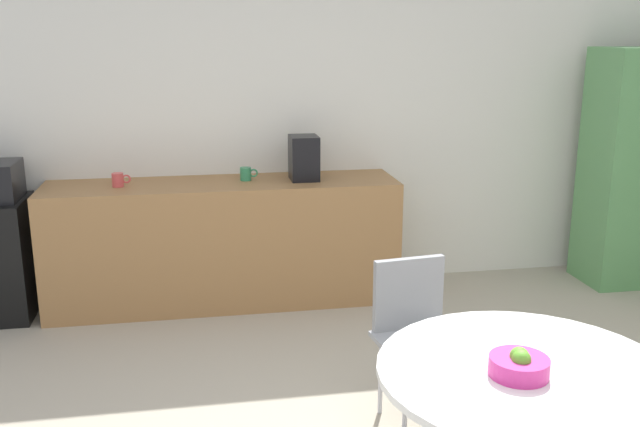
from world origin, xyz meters
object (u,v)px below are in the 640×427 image
Objects in this scene: chair_gray at (415,321)px; mug_white at (246,174)px; mug_green at (118,180)px; coffee_maker at (304,158)px; locker_cabinet at (629,168)px; fruit_bowl at (519,365)px; round_table at (524,401)px.

mug_white is at bearing 111.19° from chair_gray.
mug_green is (-0.89, -0.06, 0.00)m from mug_white.
mug_green is 1.31m from coffee_maker.
locker_cabinet reaches higher than mug_green.
coffee_maker is at bearing 97.28° from fruit_bowl.
round_table is at bearing -82.98° from chair_gray.
coffee_maker is (-2.53, 0.10, 0.14)m from locker_cabinet.
locker_cabinet is at bearing 51.13° from fruit_bowl.
chair_gray is 1.05m from fruit_bowl.
round_table is 3.50× the size of coffee_maker.
mug_white is at bearing 106.49° from round_table.
mug_white is (-0.71, 1.83, 0.43)m from chair_gray.
coffee_maker is at bearing 98.52° from round_table.
chair_gray is 2.43m from mug_green.
coffee_maker reaches higher than mug_green.
chair_gray is at bearing -47.95° from mug_green.
round_table is at bearing 38.31° from fruit_bowl.
chair_gray is 2.59× the size of coffee_maker.
mug_green reaches higher than fruit_bowl.
fruit_bowl is 2.84m from coffee_maker.
chair_gray is 6.43× the size of mug_green.
chair_gray is 1.89m from coffee_maker.
chair_gray is 6.43× the size of mug_white.
mug_green is 0.40× the size of coffee_maker.
round_table is 0.98m from chair_gray.
mug_green is at bearing 132.05° from chair_gray.
locker_cabinet reaches higher than chair_gray.
round_table is 5.12× the size of fruit_bowl.
fruit_bowl is at bearing -86.37° from chair_gray.
coffee_maker is (-0.29, 1.79, 0.54)m from chair_gray.
fruit_bowl is (-2.18, -2.70, -0.14)m from locker_cabinet.
mug_white is at bearing 3.64° from mug_green.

